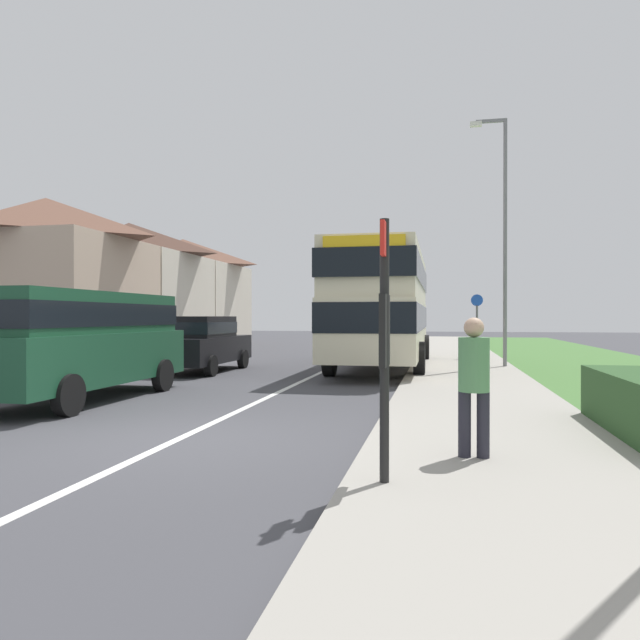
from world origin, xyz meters
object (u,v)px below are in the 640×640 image
(parked_car_black, at_px, (201,341))
(cycle_route_sign, at_px, (477,323))
(bus_stop_sign, at_px, (385,331))
(double_decker_bus, at_px, (383,302))
(street_lamp_mid, at_px, (502,227))
(parked_van_dark_green, at_px, (79,336))
(pedestrian_at_stop, at_px, (474,380))

(parked_car_black, distance_m, cycle_route_sign, 10.45)
(bus_stop_sign, bearing_deg, double_decker_bus, 95.45)
(double_decker_bus, bearing_deg, street_lamp_mid, 3.81)
(double_decker_bus, xyz_separation_m, bus_stop_sign, (1.29, -13.54, -0.60))
(parked_van_dark_green, relative_size, street_lamp_mid, 0.70)
(street_lamp_mid, bearing_deg, double_decker_bus, -176.19)
(bus_stop_sign, relative_size, cycle_route_sign, 1.03)
(parked_van_dark_green, height_order, cycle_route_sign, cycle_route_sign)
(street_lamp_mid, bearing_deg, pedestrian_at_stop, -96.94)
(double_decker_bus, height_order, pedestrian_at_stop, double_decker_bus)
(pedestrian_at_stop, bearing_deg, street_lamp_mid, 83.06)
(pedestrian_at_stop, relative_size, bus_stop_sign, 0.64)
(parked_van_dark_green, height_order, pedestrian_at_stop, parked_van_dark_green)
(parked_car_black, height_order, pedestrian_at_stop, parked_car_black)
(double_decker_bus, relative_size, parked_car_black, 2.31)
(cycle_route_sign, height_order, street_lamp_mid, street_lamp_mid)
(parked_car_black, bearing_deg, double_decker_bus, 22.84)
(street_lamp_mid, bearing_deg, cycle_route_sign, 98.77)
(double_decker_bus, relative_size, bus_stop_sign, 3.91)
(cycle_route_sign, xyz_separation_m, street_lamp_mid, (0.55, -3.55, 3.09))
(double_decker_bus, bearing_deg, pedestrian_at_stop, -80.04)
(parked_van_dark_green, bearing_deg, bus_stop_sign, -37.32)
(parked_van_dark_green, relative_size, bus_stop_sign, 2.13)
(double_decker_bus, height_order, parked_car_black, double_decker_bus)
(pedestrian_at_stop, distance_m, cycle_route_sign, 16.21)
(bus_stop_sign, xyz_separation_m, street_lamp_mid, (2.42, 13.79, 2.97))
(parked_car_black, relative_size, bus_stop_sign, 1.69)
(bus_stop_sign, bearing_deg, parked_van_dark_green, 142.68)
(pedestrian_at_stop, bearing_deg, double_decker_bus, 99.96)
(pedestrian_at_stop, bearing_deg, cycle_route_sign, 86.50)
(pedestrian_at_stop, height_order, cycle_route_sign, cycle_route_sign)
(cycle_route_sign, bearing_deg, street_lamp_mid, -81.23)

